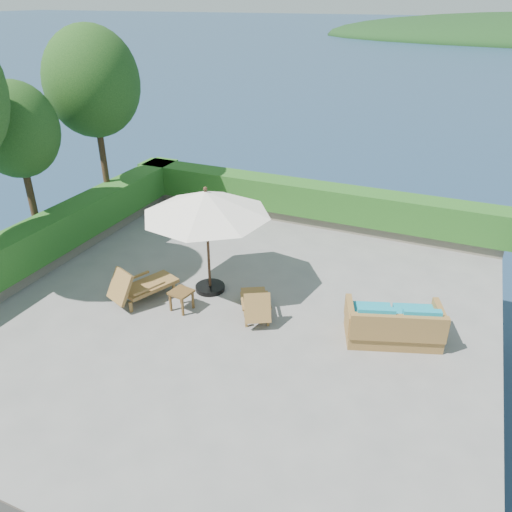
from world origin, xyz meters
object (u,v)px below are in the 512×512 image
at_px(patio_umbrella, 206,204).
at_px(side_table, 181,294).
at_px(lounge_left, 140,286).
at_px(wicker_loveseat, 394,326).
at_px(lounge_right, 256,303).

height_order(patio_umbrella, side_table, patio_umbrella).
xyz_separation_m(lounge_left, side_table, (1.15, 0.03, 0.02)).
bearing_deg(side_table, patio_umbrella, 80.07).
distance_m(side_table, wicker_loveseat, 4.88).
height_order(lounge_left, wicker_loveseat, wicker_loveseat).
distance_m(lounge_right, side_table, 1.78).
relative_size(lounge_left, lounge_right, 1.17).
distance_m(lounge_right, wicker_loveseat, 3.11).
bearing_deg(side_table, lounge_left, -178.43).
xyz_separation_m(patio_umbrella, side_table, (-0.19, -1.07, -1.93)).
bearing_deg(patio_umbrella, lounge_left, -140.55).
bearing_deg(side_table, lounge_right, 14.45).
bearing_deg(lounge_left, side_table, 23.92).
xyz_separation_m(lounge_right, side_table, (-1.72, -0.44, 0.07)).
bearing_deg(lounge_left, wicker_loveseat, 30.10).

